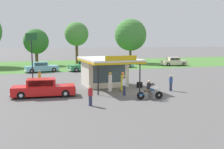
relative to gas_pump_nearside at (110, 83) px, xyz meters
name	(u,v)px	position (x,y,z in m)	size (l,w,h in m)	color
ground_plane	(132,91)	(2.10, -0.28, -0.87)	(300.00, 300.00, 0.00)	#5B5959
grass_verge_strip	(73,65)	(2.10, 29.72, -0.87)	(120.00, 24.00, 0.01)	#477A33
service_station_kiosk	(105,70)	(0.61, 3.55, 0.87)	(4.93, 7.23, 3.46)	beige
gas_pump_nearside	(110,83)	(0.00, 0.00, 0.00)	(0.44, 0.44, 1.91)	slate
gas_pump_offside	(122,83)	(1.23, 0.00, -0.03)	(0.44, 0.44, 1.84)	slate
motorcycle_with_rider	(149,91)	(2.09, -3.92, -0.22)	(2.18, 0.73, 1.58)	black
featured_classic_sedan	(43,88)	(-6.05, 0.04, -0.16)	(5.62, 2.32, 1.55)	red
parked_car_back_row_centre	(85,66)	(1.90, 18.37, -0.14)	(5.41, 2.69, 1.59)	#2D844C
parked_car_back_row_centre_right	(174,62)	(20.07, 21.77, -0.14)	(5.01, 2.45, 1.59)	beige
parked_car_back_row_far_right	(118,64)	(8.80, 21.91, -0.19)	(5.63, 2.85, 1.50)	#7AC6D1
parked_car_back_row_far_left	(41,67)	(-4.78, 18.94, -0.17)	(5.27, 2.65, 1.53)	#7AC6D1
bystander_standing_back_lot	(124,85)	(0.73, -1.73, 0.06)	(0.38, 0.38, 1.73)	#2D3351
bystander_chatting_near_pumps	(40,77)	(-5.89, 6.62, -0.05)	(0.34, 0.34, 1.54)	brown
bystander_leaning_by_kiosk	(171,82)	(5.72, -1.17, -0.06)	(0.34, 0.34, 1.52)	#2D3351
bystander_strolling_foreground	(90,95)	(-3.05, -4.56, -0.09)	(0.34, 0.34, 1.50)	#2D3351
tree_oak_far_left	(131,35)	(14.67, 30.43, 5.05)	(6.76, 6.76, 9.31)	brown
tree_oak_centre	(77,35)	(3.43, 32.20, 5.07)	(4.91, 4.91, 8.56)	brown
tree_oak_distant_spare	(36,42)	(-4.69, 31.71, 3.61)	(4.89, 4.89, 7.03)	brown
roadside_pole_sign	(32,52)	(-6.69, 4.59, 2.82)	(1.10, 0.12, 5.49)	black
spare_tire_stack	(140,85)	(3.69, 1.53, -0.60)	(0.60, 0.60, 0.54)	black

